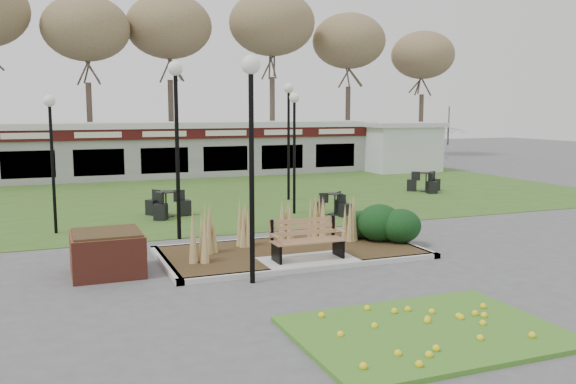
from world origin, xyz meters
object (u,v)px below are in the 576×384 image
object	(u,v)px
park_bench	(307,239)
lamp_post_mid_right	(289,115)
service_hut	(400,146)
lamp_post_near_right	(251,119)
bistro_set_c	(426,185)
lamp_post_far_right	(294,126)
food_pavilion	(160,149)
bistro_set_b	(335,208)
bistro_set_a	(166,208)
brick_planter	(107,253)
lamp_post_near_left	(176,110)
patio_umbrella	(448,143)
car_black	(1,161)
lamp_post_mid_left	(51,133)

from	to	relation	value
park_bench	lamp_post_mid_right	distance (m)	10.41
service_hut	lamp_post_near_right	bearing A→B (deg)	-128.90
lamp_post_mid_right	bistro_set_c	bearing A→B (deg)	0.43
lamp_post_mid_right	lamp_post_far_right	size ratio (longest dim) A/B	1.11
park_bench	food_pavilion	xyz separation A→B (m)	(0.00, 19.71, 0.89)
service_hut	bistro_set_b	bearing A→B (deg)	-129.67
bistro_set_a	bistro_set_b	world-z (taller)	bistro_set_a
lamp_post_mid_right	bistro_set_b	bearing A→B (deg)	-87.25
brick_planter	lamp_post_mid_right	xyz separation A→B (m)	(7.70, 8.73, 2.86)
lamp_post_near_left	bistro_set_a	bearing A→B (deg)	85.36
bistro_set_a	bistro_set_c	size ratio (longest dim) A/B	1.04
park_bench	patio_umbrella	distance (m)	23.07
bistro_set_c	patio_umbrella	world-z (taller)	patio_umbrella
park_bench	car_black	size ratio (longest dim) A/B	0.40
service_hut	lamp_post_mid_left	size ratio (longest dim) A/B	1.11
bistro_set_b	car_black	world-z (taller)	car_black
park_bench	lamp_post_mid_left	size ratio (longest dim) A/B	0.43
lamp_post_near_left	bistro_set_a	size ratio (longest dim) A/B	3.04
lamp_post_mid_right	patio_umbrella	world-z (taller)	lamp_post_mid_right
service_hut	lamp_post_far_right	size ratio (longest dim) A/B	1.07
brick_planter	lamp_post_mid_right	distance (m)	11.99
service_hut	bistro_set_a	world-z (taller)	service_hut
lamp_post_mid_left	lamp_post_near_right	bearing A→B (deg)	-61.56
park_bench	brick_planter	xyz separation A→B (m)	(-4.40, 0.75, -0.11)
lamp_post_mid_left	lamp_post_mid_right	world-z (taller)	lamp_post_mid_right
bistro_set_a	lamp_post_mid_left	bearing A→B (deg)	-155.70
lamp_post_far_right	patio_umbrella	xyz separation A→B (m)	(13.71, 10.19, -1.34)
food_pavilion	car_black	size ratio (longest dim) A/B	5.74
lamp_post_mid_right	car_black	bearing A→B (deg)	126.53
lamp_post_mid_right	bistro_set_c	world-z (taller)	lamp_post_mid_right
park_bench	brick_planter	bearing A→B (deg)	170.31
lamp_post_far_right	bistro_set_a	bearing A→B (deg)	166.79
patio_umbrella	lamp_post_far_right	bearing A→B (deg)	-143.38
lamp_post_near_left	park_bench	bearing A→B (deg)	-59.71
lamp_post_near_left	bistro_set_c	size ratio (longest dim) A/B	3.15
food_pavilion	brick_planter	bearing A→B (deg)	-103.06
bistro_set_a	patio_umbrella	bearing A→B (deg)	27.18
food_pavilion	bistro_set_b	xyz separation A→B (m)	(3.48, -14.04, -1.21)
bistro_set_c	patio_umbrella	xyz separation A→B (m)	(6.25, 7.06, 1.37)
bistro_set_b	car_black	distance (m)	22.26
brick_planter	lamp_post_near_right	bearing A→B (deg)	-33.38
lamp_post_near_right	lamp_post_mid_right	world-z (taller)	lamp_post_near_right
car_black	lamp_post_near_right	bearing A→B (deg)	-179.93
car_black	lamp_post_far_right	bearing A→B (deg)	-164.43
food_pavilion	lamp_post_near_left	size ratio (longest dim) A/B	5.06
brick_planter	lamp_post_mid_left	xyz separation A→B (m)	(-0.99, 5.07, 2.42)
park_bench	bistro_set_c	bearing A→B (deg)	44.35
patio_umbrella	lamp_post_mid_left	bearing A→B (deg)	-153.27
lamp_post_near_right	bistro_set_a	size ratio (longest dim) A/B	2.90
park_bench	bistro_set_b	xyz separation A→B (m)	(3.48, 5.67, -0.33)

